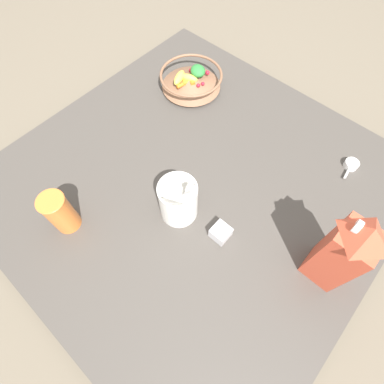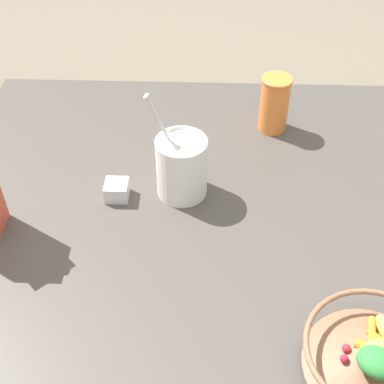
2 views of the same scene
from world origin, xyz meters
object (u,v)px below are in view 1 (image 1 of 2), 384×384
milk_carton (343,252)px  yogurt_tub (178,199)px  drinking_cup (60,212)px  spice_jar (221,233)px  fruit_bowl (191,79)px

milk_carton → yogurt_tub: size_ratio=1.18×
drinking_cup → spice_jar: drinking_cup is taller
yogurt_tub → drinking_cup: (0.25, -0.22, -0.00)m
milk_carton → drinking_cup: (0.38, -0.63, -0.07)m
yogurt_tub → milk_carton: bearing=107.9°
milk_carton → spice_jar: milk_carton is taller
drinking_cup → spice_jar: size_ratio=2.86×
fruit_bowl → drinking_cup: 0.68m
milk_carton → spice_jar: 0.31m
milk_carton → yogurt_tub: bearing=-72.1°
fruit_bowl → spice_jar: size_ratio=4.68×
yogurt_tub → drinking_cup: size_ratio=1.68×
fruit_bowl → spice_jar: 0.62m
spice_jar → drinking_cup: bearing=-53.0°
fruit_bowl → yogurt_tub: yogurt_tub is taller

